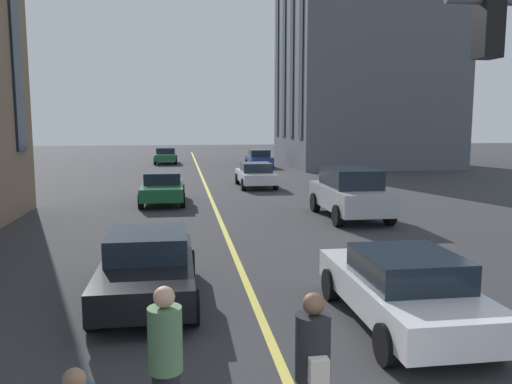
# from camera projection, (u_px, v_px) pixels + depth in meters

# --- Properties ---
(lane_centre_line) EXTENTS (80.00, 0.16, 0.01)m
(lane_centre_line) POSITION_uv_depth(u_px,v_px,m) (213.00, 202.00, 23.41)
(lane_centre_line) COLOR #D8C64C
(lane_centre_line) RESTS_ON ground_plane
(car_silver_trailing) EXTENTS (4.70, 2.14, 1.88)m
(car_silver_trailing) POSITION_uv_depth(u_px,v_px,m) (350.00, 192.00, 19.53)
(car_silver_trailing) COLOR #B7BABF
(car_silver_trailing) RESTS_ON ground_plane
(car_green_parked_a) EXTENTS (4.40, 1.95, 1.37)m
(car_green_parked_a) POSITION_uv_depth(u_px,v_px,m) (163.00, 187.00, 23.24)
(car_green_parked_a) COLOR #1E6038
(car_green_parked_a) RESTS_ON ground_plane
(car_white_oncoming) EXTENTS (4.40, 1.95, 1.37)m
(car_white_oncoming) POSITION_uv_depth(u_px,v_px,m) (256.00, 174.00, 28.92)
(car_white_oncoming) COLOR silver
(car_white_oncoming) RESTS_ON ground_plane
(car_green_far) EXTENTS (4.40, 1.95, 1.37)m
(car_green_far) POSITION_uv_depth(u_px,v_px,m) (166.00, 155.00, 45.40)
(car_green_far) COLOR #1E6038
(car_green_far) RESTS_ON ground_plane
(car_blue_parked_b) EXTENTS (3.90, 1.89, 1.40)m
(car_blue_parked_b) POSITION_uv_depth(u_px,v_px,m) (259.00, 158.00, 41.76)
(car_blue_parked_b) COLOR navy
(car_blue_parked_b) RESTS_ON ground_plane
(car_white_near) EXTENTS (4.40, 1.95, 1.37)m
(car_white_near) POSITION_uv_depth(u_px,v_px,m) (403.00, 288.00, 9.15)
(car_white_near) COLOR silver
(car_white_near) RESTS_ON ground_plane
(car_black_mid) EXTENTS (4.40, 1.95, 1.37)m
(car_black_mid) POSITION_uv_depth(u_px,v_px,m) (148.00, 266.00, 10.54)
(car_black_mid) COLOR black
(car_black_mid) RESTS_ON ground_plane
(pedestrian_near) EXTENTS (0.50, 0.38, 1.82)m
(pedestrian_near) POSITION_uv_depth(u_px,v_px,m) (313.00, 374.00, 5.55)
(pedestrian_near) COLOR #2D4C7F
(pedestrian_near) RESTS_ON ground_plane
(pedestrian_far) EXTENTS (0.38, 0.38, 1.83)m
(pedestrian_far) POSITION_uv_depth(u_px,v_px,m) (166.00, 366.00, 5.75)
(pedestrian_far) COLOR black
(pedestrian_far) RESTS_ON ground_plane
(building_right_near) EXTENTS (12.57, 12.77, 17.08)m
(building_right_near) POSITION_uv_depth(u_px,v_px,m) (363.00, 62.00, 43.16)
(building_right_near) COLOR #565B66
(building_right_near) RESTS_ON ground_plane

